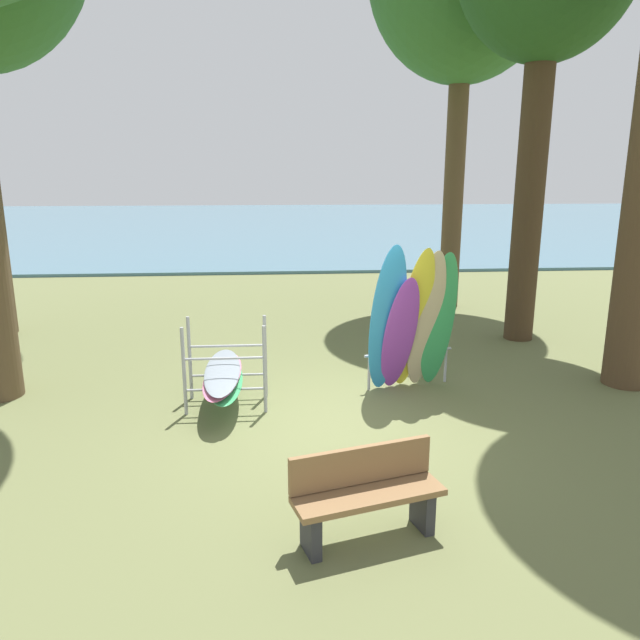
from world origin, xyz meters
The scene contains 5 objects.
ground_plane centered at (0.00, 0.00, 0.00)m, with size 80.00×80.00×0.00m, color #60663D.
lake_water centered at (0.00, 29.81, 0.05)m, with size 80.00×36.00×0.10m, color #477084.
leaning_board_pile centered at (1.29, 1.14, 1.07)m, with size 1.46×0.93×2.32m.
board_storage_rack centered at (-1.51, 0.79, 0.47)m, with size 1.15×2.12×1.25m.
park_bench centered at (0.03, -2.54, 0.45)m, with size 1.46×0.78×0.85m.
Camera 1 is at (-0.77, -7.45, 3.32)m, focal length 33.90 mm.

